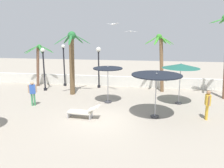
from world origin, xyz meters
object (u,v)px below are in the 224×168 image
Objects in this scene: palm_tree_2 at (161,56)px; patio_umbrella_3 at (181,66)px; patio_umbrella_2 at (157,77)px; palm_tree_3 at (72,56)px; guest_0 at (33,91)px; palm_tree_0 at (38,59)px; lamp_post_2 at (64,63)px; lamp_post_0 at (99,61)px; lounge_chair_0 at (84,111)px; lamp_post_1 at (44,66)px; seagull_1 at (131,31)px; patio_umbrella_1 at (108,71)px; seagull_0 at (113,24)px; guest_1 at (208,102)px.

patio_umbrella_3 is at bearing -69.88° from palm_tree_2.
palm_tree_3 is at bearing 147.33° from patio_umbrella_2.
patio_umbrella_3 is 10.00m from guest_0.
lamp_post_2 is (2.22, 0.44, -0.39)m from palm_tree_0.
lamp_post_0 is 1.91× the size of lounge_chair_0.
palm_tree_0 is at bearing -168.66° from lamp_post_2.
patio_umbrella_3 is (1.69, 2.80, 0.23)m from patio_umbrella_2.
lamp_post_1 is (-10.74, 2.03, -0.51)m from patio_umbrella_3.
lamp_post_0 reaches higher than lounge_chair_0.
lamp_post_2 is 6.82m from seagull_1.
patio_umbrella_1 is 7.12m from seagull_1.
lamp_post_1 is 7.72m from lounge_chair_0.
palm_tree_0 reaches higher than guest_0.
palm_tree_2 is at bearing -46.73° from seagull_1.
seagull_1 reaches higher than guest_0.
lamp_post_1 is at bearing -173.07° from palm_tree_2.
patio_umbrella_2 is (3.17, -2.32, 0.17)m from patio_umbrella_1.
patio_umbrella_3 is 1.71× the size of guest_0.
lamp_post_2 is (-9.69, 3.91, -0.47)m from patio_umbrella_3.
palm_tree_3 reaches higher than patio_umbrella_2.
seagull_0 is (7.10, -2.05, 2.88)m from palm_tree_0.
patio_umbrella_3 is (4.86, 0.48, 0.40)m from patio_umbrella_1.
patio_umbrella_3 is 5.74m from seagull_0.
lamp_post_1 is (1.17, -1.44, -0.43)m from palm_tree_0.
palm_tree_0 is 9.62m from lounge_chair_0.
palm_tree_0 is 8.80m from seagull_1.
patio_umbrella_2 is 2.75× the size of seagull_0.
patio_umbrella_3 is at bearing 11.29° from guest_0.
lamp_post_1 is 4.24m from guest_0.
patio_umbrella_1 is 0.53× the size of palm_tree_3.
lamp_post_0 is at bearing 58.28° from palm_tree_3.
palm_tree_2 reaches higher than guest_0.
lamp_post_1 reaches higher than patio_umbrella_3.
palm_tree_2 reaches higher than lounge_chair_0.
patio_umbrella_3 is 10.46m from lamp_post_2.
palm_tree_0 is 14.53m from guest_1.
guest_1 is (6.87, 0.89, 0.62)m from lounge_chair_0.
seagull_0 is at bearing 126.46° from patio_umbrella_2.
patio_umbrella_2 is 0.78× the size of lamp_post_1.
patio_umbrella_1 is 4.90m from patio_umbrella_3.
lamp_post_1 is at bearing 158.32° from guest_1.
palm_tree_3 reaches higher than guest_1.
patio_umbrella_3 reaches higher than patio_umbrella_2.
seagull_0 is 4.74m from seagull_1.
guest_0 is 0.98× the size of guest_1.
lamp_post_0 reaches higher than patio_umbrella_3.
guest_1 is (6.02, -2.23, -1.19)m from patio_umbrella_1.
palm_tree_3 is (-7.97, 1.23, 0.41)m from patio_umbrella_3.
palm_tree_0 is at bearing -162.35° from seagull_1.
patio_umbrella_2 is 6.04m from palm_tree_2.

